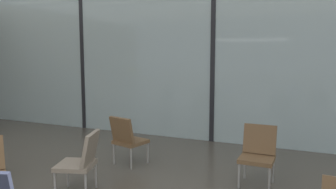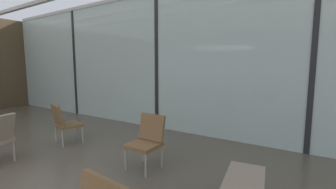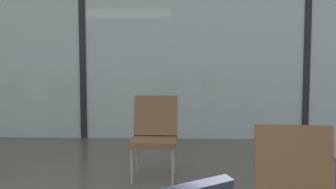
{
  "view_description": "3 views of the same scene",
  "coord_description": "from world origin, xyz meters",
  "views": [
    {
      "loc": [
        1.86,
        -1.67,
        1.88
      ],
      "look_at": [
        -1.87,
        7.04,
        0.77
      ],
      "focal_mm": 34.15,
      "sensor_mm": 36.0,
      "label": 1
    },
    {
      "loc": [
        3.48,
        0.26,
        1.65
      ],
      "look_at": [
        -1.45,
        8.0,
        0.53
      ],
      "focal_mm": 24.01,
      "sensor_mm": 36.0,
      "label": 2
    },
    {
      "loc": [
        1.58,
        -1.33,
        1.3
      ],
      "look_at": [
        1.41,
        3.49,
        0.86
      ],
      "focal_mm": 44.15,
      "sensor_mm": 36.0,
      "label": 3
    }
  ],
  "objects": [
    {
      "name": "window_mullion_2",
      "position": [
        3.5,
        5.2,
        1.77
      ],
      "size": [
        0.1,
        0.12,
        3.55
      ],
      "primitive_type": "cube",
      "color": "black",
      "rests_on": "ground"
    },
    {
      "name": "lounge_chair_7",
      "position": [
        1.28,
        3.08,
        0.49
      ],
      "size": [
        0.49,
        0.54,
        0.87
      ],
      "rotation": [
        0.0,
        0.0,
        6.26
      ],
      "color": "brown",
      "rests_on": "ground"
    },
    {
      "name": "glass_curtain_wall",
      "position": [
        0.0,
        5.2,
        1.77
      ],
      "size": [
        14.0,
        0.08,
        3.55
      ],
      "primitive_type": "cube",
      "color": "#A3B7B2",
      "rests_on": "ground"
    },
    {
      "name": "lounge_chair_2",
      "position": [
        -0.93,
        3.03,
        0.49
      ],
      "size": [
        0.6,
        0.63,
        0.87
      ],
      "rotation": [
        0.0,
        0.0,
        2.88
      ],
      "color": "brown",
      "rests_on": "ground"
    },
    {
      "name": "window_mullion_0",
      "position": [
        -3.5,
        5.2,
        1.77
      ],
      "size": [
        0.1,
        0.12,
        3.55
      ],
      "primitive_type": "cube",
      "color": "black",
      "rests_on": "ground"
    },
    {
      "name": "window_mullion_1",
      "position": [
        0.0,
        5.2,
        1.77
      ],
      "size": [
        0.1,
        0.12,
        3.55
      ],
      "primitive_type": "cube",
      "color": "black",
      "rests_on": "ground"
    },
    {
      "name": "parked_airplane",
      "position": [
        1.61,
        10.67,
        1.91
      ],
      "size": [
        12.31,
        3.81,
        3.81
      ],
      "color": "#B2BCD6",
      "rests_on": "ground"
    }
  ]
}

